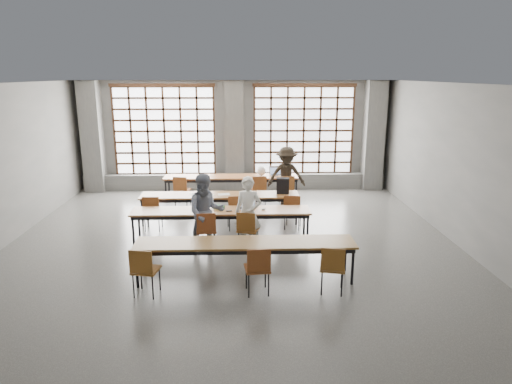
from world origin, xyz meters
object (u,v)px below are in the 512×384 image
Objects in this scene: desk_row_a at (231,178)px; red_pouch at (146,267)px; desk_row_c at (221,213)px; student_male at (248,213)px; green_box at (219,207)px; chair_front_right at (247,227)px; desk_row_d at (245,245)px; student_back at (286,176)px; mouse at (263,209)px; plastic_bag at (261,171)px; chair_back_right at (287,187)px; chair_front_left at (206,227)px; chair_near_mid at (258,266)px; desk_row_b at (220,197)px; backpack at (283,186)px; chair_back_left at (181,188)px; chair_near_right at (333,265)px; laptop_front at (247,206)px; student_female at (206,212)px; chair_back_mid at (259,187)px; phone at (229,211)px; laptop_back at (276,173)px; chair_mid_centre at (236,209)px; chair_mid_left at (152,209)px; chair_near_left at (144,267)px; chair_mid_right at (292,208)px.

desk_row_a is 20.00× the size of red_pouch.
red_pouch is at bearing -114.59° from desk_row_c.
green_box is (-0.65, 0.58, -0.02)m from student_male.
desk_row_d is at bearing -92.30° from chair_front_right.
green_box is 2.90m from red_pouch.
chair_front_right is at bearing -108.66° from student_back.
plastic_bag is at bearing 88.23° from mouse.
desk_row_a is 4.55× the size of chair_back_right.
chair_front_left is at bearing 65.51° from red_pouch.
chair_near_mid is 6.22m from plastic_bag.
desk_row_b and desk_row_d have the same top height.
backpack is (1.35, -2.08, 0.27)m from desk_row_a.
chair_back_left and chair_near_mid have the same top height.
student_back is (-0.25, 5.65, 0.30)m from chair_near_right.
chair_front_left is at bearing -140.01° from laptop_front.
backpack is (1.81, 1.92, 0.10)m from student_female.
red_pouch is (-2.14, -5.44, -0.04)m from chair_back_mid.
phone is (0.23, -0.18, -0.04)m from green_box.
chair_back_left is 3.15m from backpack.
chair_front_left is at bearing -112.90° from laptop_back.
chair_front_right is at bearing 0.17° from chair_front_left.
phone is (-0.14, -0.84, 0.20)m from chair_mid_centre.
desk_row_d is at bearing -99.82° from laptop_back.
desk_row_c and desk_row_d have the same top height.
desk_row_b is at bearing 21.43° from chair_mid_left.
phone is at bearing 125.61° from chair_near_right.
backpack reaches higher than desk_row_c.
chair_near_left is 0.55× the size of student_male.
mouse is (-1.06, 2.63, 0.21)m from chair_near_right.
chair_back_left is 6.41m from chair_near_right.
chair_mid_centre is (2.01, 0.00, 0.00)m from chair_mid_left.
plastic_bag reaches higher than chair_back_left.
laptop_back reaches higher than desk_row_a.
laptop_front is at bearing 106.53° from student_male.
student_female is at bearing -113.64° from laptop_back.
laptop_front reaches higher than chair_front_left.
chair_front_right reaches higher than desk_row_a.
red_pouch is at bearing -81.20° from chair_mid_left.
chair_near_mid reaches higher than desk_row_a.
green_box reaches higher than desk_row_b.
student_male is at bearing -83.72° from desk_row_a.
red_pouch is (-0.89, -1.94, -0.04)m from chair_front_left.
laptop_back is at bearing 93.93° from chair_mid_right.
green_box is at bearing -133.66° from backpack.
chair_front_right is (-0.39, -3.49, 0.00)m from chair_back_mid.
laptop_front reaches higher than green_box.
desk_row_d is 13.99× the size of plastic_bag.
student_male is (-1.09, -1.24, 0.26)m from chair_mid_right.
backpack is at bearing -56.96° from desk_row_a.
chair_mid_right is at bearing 74.16° from chair_near_mid.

